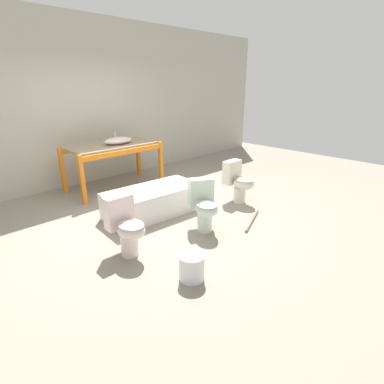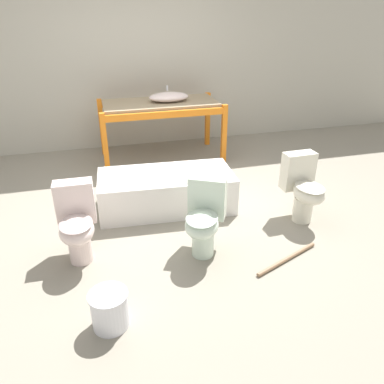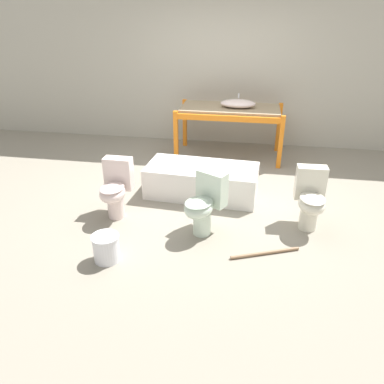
{
  "view_description": "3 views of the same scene",
  "coord_description": "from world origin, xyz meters",
  "px_view_note": "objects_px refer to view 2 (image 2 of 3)",
  "views": [
    {
      "loc": [
        -2.65,
        -3.68,
        1.97
      ],
      "look_at": [
        -0.04,
        -1.02,
        0.61
      ],
      "focal_mm": 28.0,
      "sensor_mm": 36.0,
      "label": 1
    },
    {
      "loc": [
        -0.72,
        -3.87,
        2.13
      ],
      "look_at": [
        0.07,
        -0.94,
        0.59
      ],
      "focal_mm": 35.0,
      "sensor_mm": 36.0,
      "label": 2
    },
    {
      "loc": [
        0.63,
        -4.75,
        2.4
      ],
      "look_at": [
        0.0,
        -0.99,
        0.47
      ],
      "focal_mm": 35.0,
      "sensor_mm": 36.0,
      "label": 3
    }
  ],
  "objects_px": {
    "sink_basin": "(169,97)",
    "toilet_near": "(304,188)",
    "toilet_extra": "(204,217)",
    "toilet_far": "(77,223)",
    "bathtub_main": "(166,188)",
    "bucket_white": "(110,309)"
  },
  "relations": [
    {
      "from": "bucket_white",
      "to": "toilet_far",
      "type": "bearing_deg",
      "value": 102.68
    },
    {
      "from": "toilet_far",
      "to": "toilet_extra",
      "type": "xyz_separation_m",
      "value": [
        1.13,
        -0.21,
        0.0
      ]
    },
    {
      "from": "toilet_far",
      "to": "bucket_white",
      "type": "bearing_deg",
      "value": -76.24
    },
    {
      "from": "toilet_far",
      "to": "toilet_extra",
      "type": "height_order",
      "value": "same"
    },
    {
      "from": "sink_basin",
      "to": "toilet_near",
      "type": "relative_size",
      "value": 0.8
    },
    {
      "from": "sink_basin",
      "to": "toilet_far",
      "type": "bearing_deg",
      "value": -120.3
    },
    {
      "from": "toilet_extra",
      "to": "bucket_white",
      "type": "xyz_separation_m",
      "value": [
        -0.92,
        -0.7,
        -0.22
      ]
    },
    {
      "from": "sink_basin",
      "to": "toilet_far",
      "type": "height_order",
      "value": "sink_basin"
    },
    {
      "from": "toilet_near",
      "to": "sink_basin",
      "type": "bearing_deg",
      "value": 112.63
    },
    {
      "from": "sink_basin",
      "to": "bucket_white",
      "type": "height_order",
      "value": "sink_basin"
    },
    {
      "from": "toilet_near",
      "to": "bucket_white",
      "type": "distance_m",
      "value": 2.36
    },
    {
      "from": "bathtub_main",
      "to": "bucket_white",
      "type": "height_order",
      "value": "bathtub_main"
    },
    {
      "from": "toilet_near",
      "to": "toilet_extra",
      "type": "bearing_deg",
      "value": -167.03
    },
    {
      "from": "bathtub_main",
      "to": "toilet_near",
      "type": "distance_m",
      "value": 1.51
    },
    {
      "from": "toilet_far",
      "to": "bathtub_main",
      "type": "bearing_deg",
      "value": 38.85
    },
    {
      "from": "bathtub_main",
      "to": "toilet_extra",
      "type": "distance_m",
      "value": 0.97
    },
    {
      "from": "toilet_near",
      "to": "bucket_white",
      "type": "xyz_separation_m",
      "value": [
        -2.12,
        -1.02,
        -0.22
      ]
    },
    {
      "from": "toilet_extra",
      "to": "sink_basin",
      "type": "bearing_deg",
      "value": 113.36
    },
    {
      "from": "sink_basin",
      "to": "toilet_extra",
      "type": "distance_m",
      "value": 2.56
    },
    {
      "from": "toilet_extra",
      "to": "toilet_near",
      "type": "bearing_deg",
      "value": 43.04
    },
    {
      "from": "toilet_far",
      "to": "toilet_extra",
      "type": "bearing_deg",
      "value": -9.26
    },
    {
      "from": "toilet_far",
      "to": "bucket_white",
      "type": "height_order",
      "value": "toilet_far"
    }
  ]
}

